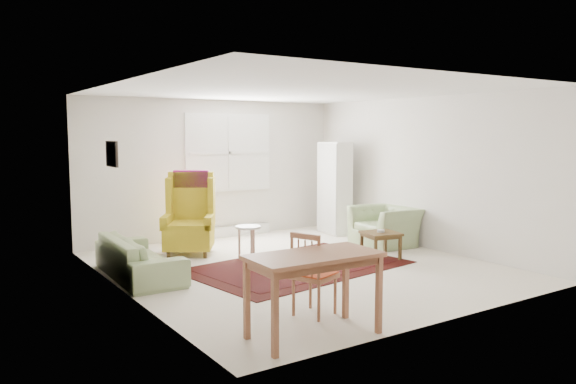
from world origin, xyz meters
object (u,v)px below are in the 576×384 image
coffee_table (381,245)px  wingback_chair (189,213)px  armchair (385,222)px  desk_chair (315,273)px  cabinet (335,188)px  stool (248,242)px  desk (314,295)px  sofa (139,249)px

coffee_table → wingback_chair: bearing=140.7°
armchair → desk_chair: size_ratio=1.14×
wingback_chair → cabinet: bearing=36.0°
stool → desk: (-1.08, -3.17, 0.14)m
sofa → desk: 3.13m
sofa → armchair: 4.21m
sofa → stool: sofa is taller
armchair → coffee_table: bearing=-44.1°
armchair → wingback_chair: (-3.09, 1.16, 0.26)m
wingback_chair → cabinet: cabinet is taller
sofa → coffee_table: size_ratio=3.66×
coffee_table → armchair: bearing=43.2°
wingback_chair → desk_chair: size_ratio=1.48×
wingback_chair → desk_chair: 3.49m
stool → desk_chair: bearing=-104.9°
coffee_table → desk: 3.49m
coffee_table → desk_chair: size_ratio=0.57×
sofa → wingback_chair: bearing=-49.0°
sofa → desk_chair: desk_chair is taller
wingback_chair → stool: bearing=-21.4°
sofa → armchair: size_ratio=1.82×
desk_chair → stool: bearing=-35.0°
sofa → armchair: (4.20, -0.25, 0.02)m
wingback_chair → cabinet: size_ratio=0.76×
armchair → stool: armchair is taller
coffee_table → cabinet: bearing=69.9°
wingback_chair → coffee_table: 3.02m
desk → sofa: bearing=101.7°
coffee_table → desk: bearing=-143.2°
sofa → desk_chair: size_ratio=2.07×
coffee_table → cabinet: (0.78, 2.11, 0.66)m
stool → cabinet: (2.48, 1.04, 0.61)m
coffee_table → cabinet: 2.35m
armchair → cabinet: bearing=-177.3°
sofa → wingback_chair: (1.11, 0.92, 0.29)m
sofa → desk: desk is taller
armchair → stool: 2.51m
cabinet → desk_chair: 4.91m
armchair → coffee_table: armchair is taller
sofa → cabinet: cabinet is taller
sofa → desk: (0.64, -3.06, 0.02)m
wingback_chair → coffee_table: wingback_chair is taller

